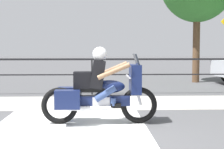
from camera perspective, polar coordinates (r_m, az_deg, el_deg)
ground_plane at (r=6.18m, az=-4.21°, el=-9.70°), size 120.00×120.00×0.00m
sidewalk_band at (r=9.52m, az=-3.53°, el=-4.68°), size 44.00×2.40×0.01m
crosswalk_band at (r=6.01m, az=-7.51°, el=-10.10°), size 2.93×6.00×0.01m
fence_railing at (r=11.14m, az=-3.36°, el=1.41°), size 36.00×0.05×1.18m
motorcycle at (r=6.82m, az=-2.21°, el=-2.60°), size 2.31×0.76×1.53m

